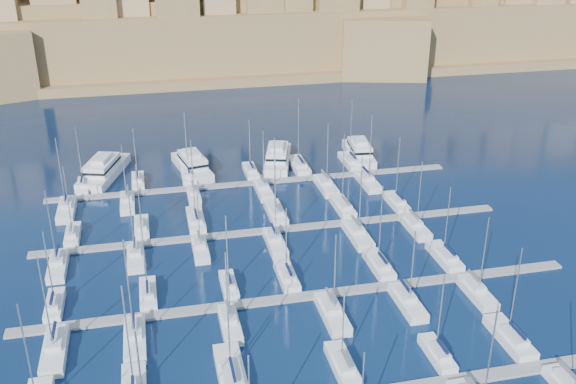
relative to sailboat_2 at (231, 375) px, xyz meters
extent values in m
plane|color=black|center=(13.36, 27.68, -0.79)|extent=(600.00, 600.00, 0.00)
cube|color=slate|center=(13.36, 15.68, -0.59)|extent=(84.00, 2.00, 0.40)
cube|color=slate|center=(13.36, 37.68, -0.59)|extent=(84.00, 2.00, 0.40)
cube|color=slate|center=(13.36, 59.68, -0.59)|extent=(84.00, 2.00, 0.40)
cylinder|color=#9EA0A8|center=(-22.41, -0.17, 7.11)|extent=(0.18, 0.18, 13.06)
cylinder|color=#9EA0A8|center=(-11.57, -0.02, 7.45)|extent=(0.18, 0.18, 13.72)
cube|color=silver|center=(0.00, 0.13, -0.22)|extent=(3.27, 10.90, 1.75)
cube|color=silver|center=(0.00, -0.96, 1.01)|extent=(2.29, 4.91, 0.70)
cylinder|color=#9EA0A8|center=(0.00, 0.67, 8.65)|extent=(0.18, 0.18, 15.98)
cube|color=#0B143C|center=(0.00, -1.51, 2.06)|extent=(0.35, 4.36, 0.35)
cube|color=silver|center=(13.81, -1.08, -0.28)|extent=(2.55, 8.49, 1.62)
cube|color=silver|center=(13.81, -1.93, 0.89)|extent=(1.78, 3.82, 0.70)
cylinder|color=#9EA0A8|center=(13.81, -0.65, 5.66)|extent=(0.18, 0.18, 10.25)
cube|color=#595B60|center=(13.81, -2.35, 1.94)|extent=(0.35, 3.40, 0.35)
cube|color=silver|center=(26.27, -1.59, -0.30)|extent=(2.24, 7.47, 1.57)
cube|color=silver|center=(26.27, -2.34, 0.83)|extent=(1.57, 3.36, 0.70)
cylinder|color=#9EA0A8|center=(26.27, -1.22, 5.96)|extent=(0.18, 0.18, 10.95)
cube|color=#0B143C|center=(26.27, -2.71, 1.88)|extent=(0.35, 2.99, 0.35)
cube|color=silver|center=(37.10, -0.60, -0.25)|extent=(2.83, 9.44, 1.67)
cube|color=silver|center=(37.10, -1.55, 0.93)|extent=(1.98, 4.25, 0.70)
cylinder|color=#9EA0A8|center=(37.10, -0.13, 6.86)|extent=(0.18, 0.18, 12.56)
cube|color=#0B143C|center=(37.10, -2.02, 1.98)|extent=(0.35, 3.78, 0.35)
cylinder|color=#9EA0A8|center=(26.30, -12.95, 7.32)|extent=(0.18, 0.18, 13.40)
cube|color=silver|center=(38.78, -10.73, 0.89)|extent=(1.79, 3.83, 0.70)
cube|color=#595B60|center=(38.78, -10.30, 1.94)|extent=(0.35, 3.40, 0.35)
cube|color=silver|center=(-22.60, 20.63, -0.29)|extent=(2.37, 7.90, 1.59)
cube|color=silver|center=(-22.60, 19.84, 0.86)|extent=(1.66, 3.55, 0.70)
cylinder|color=#9EA0A8|center=(-22.60, 21.02, 6.01)|extent=(0.18, 0.18, 11.02)
cube|color=#0B143C|center=(-22.60, 19.44, 1.91)|extent=(0.35, 3.16, 0.35)
cube|color=silver|center=(-9.44, 20.72, -0.29)|extent=(2.43, 8.10, 1.60)
cube|color=silver|center=(-9.44, 19.91, 0.87)|extent=(1.70, 3.64, 0.70)
cylinder|color=#9EA0A8|center=(-9.44, 21.13, 5.74)|extent=(0.18, 0.18, 10.46)
cube|color=#0B143C|center=(-9.44, 19.51, 1.92)|extent=(0.35, 3.24, 0.35)
cube|color=silver|center=(2.51, 20.42, -0.30)|extent=(2.25, 7.49, 1.57)
cube|color=silver|center=(2.51, 19.67, 0.84)|extent=(1.57, 3.37, 0.70)
cylinder|color=#9EA0A8|center=(2.51, 20.80, 5.94)|extent=(0.18, 0.18, 10.92)
cube|color=#0B143C|center=(2.51, 19.30, 1.89)|extent=(0.35, 3.00, 0.35)
cube|color=silver|center=(11.63, 20.97, -0.27)|extent=(2.58, 8.59, 1.63)
cube|color=silver|center=(11.63, 20.11, 0.89)|extent=(1.80, 3.87, 0.70)
cylinder|color=#9EA0A8|center=(11.63, 21.40, 5.95)|extent=(0.18, 0.18, 10.82)
cube|color=#0B143C|center=(11.63, 19.68, 1.94)|extent=(0.35, 3.44, 0.35)
cube|color=silver|center=(26.72, 21.12, -0.27)|extent=(2.67, 8.88, 1.64)
cube|color=silver|center=(26.72, 20.23, 0.90)|extent=(1.87, 4.00, 0.70)
cylinder|color=#9EA0A8|center=(26.72, 21.56, 6.99)|extent=(0.18, 0.18, 12.88)
cube|color=#0B143C|center=(26.72, 19.79, 1.95)|extent=(0.35, 3.55, 0.35)
cube|color=silver|center=(38.12, 21.28, -0.26)|extent=(2.76, 9.21, 1.66)
cube|color=silver|center=(38.12, 20.36, 0.92)|extent=(1.93, 4.14, 0.70)
cylinder|color=#9EA0A8|center=(38.12, 21.74, 6.32)|extent=(0.18, 0.18, 11.50)
cube|color=#0B143C|center=(38.12, 19.90, 1.97)|extent=(0.35, 3.68, 0.35)
cube|color=silver|center=(-21.50, 9.80, -0.25)|extent=(2.93, 9.75, 1.69)
cube|color=silver|center=(-21.50, 10.77, 0.95)|extent=(2.05, 4.39, 0.70)
cylinder|color=#9EA0A8|center=(-21.50, 9.31, 7.27)|extent=(0.18, 0.18, 13.34)
cube|color=#0B143C|center=(-21.50, 11.26, 2.00)|extent=(0.35, 3.90, 0.35)
cube|color=silver|center=(-11.42, 9.95, -0.25)|extent=(2.83, 9.44, 1.67)
cube|color=silver|center=(-11.42, 10.90, 0.93)|extent=(1.98, 4.25, 0.70)
cylinder|color=#9EA0A8|center=(-11.42, 9.48, 7.79)|extent=(0.18, 0.18, 14.42)
cube|color=#0B143C|center=(-11.42, 11.37, 1.98)|extent=(0.35, 3.78, 0.35)
cube|color=silver|center=(1.29, 10.45, -0.28)|extent=(2.54, 8.46, 1.62)
cube|color=silver|center=(1.29, 11.29, 0.88)|extent=(1.78, 3.81, 0.70)
cylinder|color=#9EA0A8|center=(1.29, 10.02, 6.37)|extent=(0.18, 0.18, 11.67)
cube|color=#595B60|center=(1.29, 11.72, 1.93)|extent=(0.35, 3.38, 0.35)
cube|color=silver|center=(15.68, 9.82, -0.25)|extent=(2.92, 9.72, 1.69)
cube|color=silver|center=(15.68, 10.79, 0.95)|extent=(2.04, 4.37, 0.70)
cylinder|color=#9EA0A8|center=(15.68, 9.33, 6.61)|extent=(0.18, 0.18, 12.04)
cube|color=#595B60|center=(15.68, 11.27, 2.00)|extent=(0.35, 3.89, 0.35)
cube|color=silver|center=(27.09, 10.11, -0.26)|extent=(2.74, 9.14, 1.66)
cube|color=silver|center=(27.09, 11.02, 0.92)|extent=(1.92, 4.11, 0.70)
cylinder|color=#9EA0A8|center=(27.09, 9.65, 6.17)|extent=(0.18, 0.18, 11.21)
cube|color=#0B143C|center=(27.09, 11.48, 1.97)|extent=(0.35, 3.66, 0.35)
cube|color=silver|center=(38.11, 10.29, -0.27)|extent=(2.63, 8.77, 1.64)
cube|color=silver|center=(38.11, 11.17, 0.90)|extent=(1.84, 3.95, 0.70)
cylinder|color=#9EA0A8|center=(38.11, 9.85, 6.57)|extent=(0.18, 0.18, 12.04)
cube|color=#595B60|center=(38.11, 11.61, 1.95)|extent=(0.35, 3.51, 0.35)
cube|color=silver|center=(-21.80, 42.71, -0.29)|extent=(2.42, 8.07, 1.60)
cube|color=silver|center=(-21.80, 41.91, 0.86)|extent=(1.70, 3.63, 0.70)
cylinder|color=#9EA0A8|center=(-21.80, 43.12, 6.49)|extent=(0.18, 0.18, 11.95)
cube|color=#595B60|center=(-21.80, 41.50, 1.91)|extent=(0.35, 3.23, 0.35)
cube|color=silver|center=(-10.01, 42.87, -0.28)|extent=(2.52, 8.39, 1.62)
cube|color=silver|center=(-10.01, 42.03, 0.88)|extent=(1.76, 3.78, 0.70)
cylinder|color=#9EA0A8|center=(-10.01, 43.29, 6.18)|extent=(0.18, 0.18, 11.30)
cube|color=#595B60|center=(-10.01, 41.61, 1.93)|extent=(0.35, 3.36, 0.35)
cube|color=silver|center=(-0.32, 43.57, -0.24)|extent=(2.93, 9.78, 1.69)
cube|color=silver|center=(-0.32, 42.59, 0.95)|extent=(2.05, 4.40, 0.70)
cylinder|color=#9EA0A8|center=(-0.32, 44.06, 7.91)|extent=(0.18, 0.18, 14.63)
cube|color=#0B143C|center=(-0.32, 42.10, 2.00)|extent=(0.35, 3.91, 0.35)
cube|color=silver|center=(14.54, 43.54, -0.25)|extent=(2.92, 9.73, 1.69)
cube|color=silver|center=(14.54, 42.57, 0.95)|extent=(2.04, 4.38, 0.70)
cylinder|color=#9EA0A8|center=(14.54, 44.03, 7.55)|extent=(0.18, 0.18, 13.91)
cube|color=#595B60|center=(14.54, 42.08, 2.00)|extent=(0.35, 3.89, 0.35)
cube|color=silver|center=(27.56, 43.32, -0.26)|extent=(2.79, 9.29, 1.66)
cube|color=silver|center=(27.56, 42.39, 0.93)|extent=(1.95, 4.18, 0.70)
cylinder|color=#9EA0A8|center=(27.56, 43.79, 7.47)|extent=(0.18, 0.18, 13.79)
cube|color=#595B60|center=(27.56, 41.93, 1.98)|extent=(0.35, 3.72, 0.35)
cube|color=silver|center=(38.28, 42.97, -0.27)|extent=(2.57, 8.58, 1.63)
cube|color=silver|center=(38.28, 42.11, 0.89)|extent=(1.80, 3.86, 0.70)
cylinder|color=#9EA0A8|center=(38.28, 43.39, 6.74)|extent=(0.18, 0.18, 12.40)
cube|color=#0B143C|center=(38.28, 41.68, 1.94)|extent=(0.35, 3.43, 0.35)
cube|color=silver|center=(-23.26, 32.06, -0.26)|extent=(2.77, 9.23, 1.66)
cube|color=silver|center=(-23.26, 32.99, 0.92)|extent=(1.94, 4.15, 0.70)
cylinder|color=#9EA0A8|center=(-23.26, 31.60, 6.89)|extent=(0.18, 0.18, 12.64)
cube|color=#0B143C|center=(-23.26, 33.45, 1.97)|extent=(0.35, 3.69, 0.35)
cube|color=silver|center=(-11.17, 32.23, -0.27)|extent=(2.67, 8.90, 1.64)
cube|color=silver|center=(-11.17, 33.12, 0.91)|extent=(1.87, 4.00, 0.70)
cylinder|color=#9EA0A8|center=(-11.17, 31.78, 6.75)|extent=(0.18, 0.18, 12.40)
cube|color=#0B143C|center=(-11.17, 33.56, 1.96)|extent=(0.35, 3.56, 0.35)
cube|color=silver|center=(-0.60, 32.52, -0.28)|extent=(2.49, 8.31, 1.62)
cube|color=silver|center=(-0.60, 33.35, 0.88)|extent=(1.74, 3.74, 0.70)
cylinder|color=#9EA0A8|center=(-0.60, 32.11, 5.96)|extent=(0.18, 0.18, 10.86)
cube|color=#595B60|center=(-0.60, 33.77, 1.93)|extent=(0.35, 3.32, 0.35)
cube|color=silver|center=(12.07, 32.06, -0.26)|extent=(2.77, 9.24, 1.66)
cube|color=silver|center=(12.07, 32.98, 0.92)|extent=(1.94, 4.16, 0.70)
cylinder|color=#9EA0A8|center=(12.07, 31.60, 7.50)|extent=(0.18, 0.18, 13.86)
cube|color=#0B143C|center=(12.07, 33.44, 1.97)|extent=(0.35, 3.70, 0.35)
cube|color=silver|center=(26.67, 31.68, -0.24)|extent=(3.00, 10.00, 1.70)
cube|color=silver|center=(26.67, 32.68, 0.96)|extent=(2.10, 4.50, 0.70)
cylinder|color=#9EA0A8|center=(26.67, 31.18, 7.63)|extent=(0.18, 0.18, 14.04)
cube|color=#595B60|center=(26.67, 33.18, 2.01)|extent=(0.35, 4.00, 0.35)
cube|color=silver|center=(37.69, 32.19, -0.27)|extent=(2.69, 8.97, 1.65)
cube|color=silver|center=(37.69, 33.09, 0.91)|extent=(1.88, 4.04, 0.70)
cylinder|color=#9EA0A8|center=(37.69, 31.74, 6.57)|extent=(0.18, 0.18, 12.03)
cube|color=#595B60|center=(37.69, 33.54, 1.96)|extent=(0.35, 3.59, 0.35)
cube|color=silver|center=(-21.43, 64.72, -0.29)|extent=(2.43, 8.09, 1.60)
cube|color=silver|center=(-21.43, 63.91, 0.87)|extent=(1.70, 3.64, 0.70)
cylinder|color=#9EA0A8|center=(-21.43, 65.13, 6.45)|extent=(0.18, 0.18, 11.86)
cube|color=#0B143C|center=(-21.43, 63.51, 1.92)|extent=(0.35, 3.24, 0.35)
cube|color=silver|center=(-10.42, 64.86, -0.28)|extent=(2.51, 8.36, 1.62)
cube|color=silver|center=(-10.42, 64.02, 0.88)|extent=(1.76, 3.76, 0.70)
cylinder|color=#9EA0A8|center=(-10.42, 65.28, 5.85)|extent=(0.18, 0.18, 10.65)
cube|color=#0B143C|center=(-10.42, 63.60, 1.93)|extent=(0.35, 3.34, 0.35)
cube|color=silver|center=(0.09, 65.44, -0.25)|extent=(2.86, 9.53, 1.68)
cube|color=silver|center=(0.09, 64.49, 0.94)|extent=(2.00, 4.29, 0.70)
cylinder|color=#9EA0A8|center=(0.09, 65.92, 7.11)|extent=(0.18, 0.18, 13.05)
cube|color=#0B143C|center=(0.09, 64.01, 1.99)|extent=(0.35, 3.81, 0.35)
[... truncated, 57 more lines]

